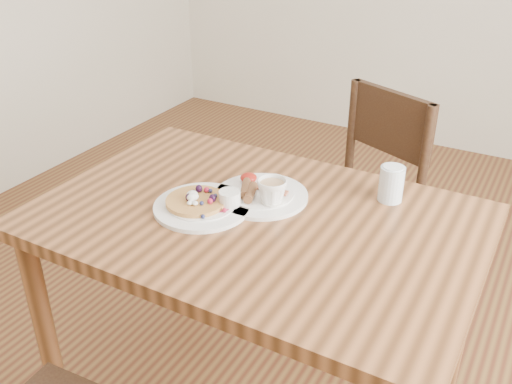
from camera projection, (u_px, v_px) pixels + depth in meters
dining_table at (256, 245)px, 1.61m from camera, size 1.20×0.80×0.75m
chair_far at (359, 195)px, 2.19m from camera, size 0.55×0.55×0.88m
pancake_plate at (203, 204)px, 1.58m from camera, size 0.27×0.27×0.06m
breakfast_plate at (260, 194)px, 1.64m from camera, size 0.27×0.27×0.04m
teacup_saucer at (272, 195)px, 1.58m from camera, size 0.14×0.14×0.09m
water_glass at (391, 184)px, 1.61m from camera, size 0.07×0.07×0.10m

